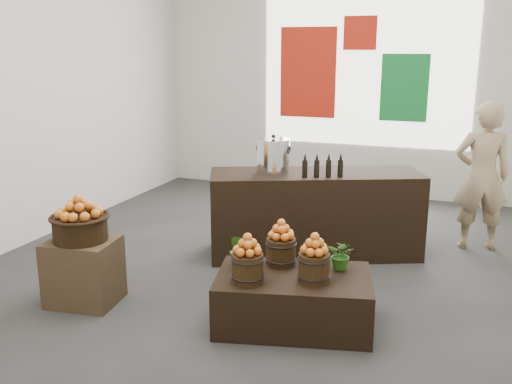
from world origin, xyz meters
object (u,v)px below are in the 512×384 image
at_px(crate, 84,271).
at_px(wicker_basket, 80,229).
at_px(display_table, 293,300).
at_px(counter, 315,214).
at_px(stock_pot_left, 273,157).
at_px(shopper, 482,176).

bearing_deg(crate, wicker_basket, 0.00).
bearing_deg(crate, display_table, 7.78).
relative_size(display_table, counter, 0.55).
xyz_separation_m(wicker_basket, display_table, (1.93, 0.26, -0.49)).
xyz_separation_m(wicker_basket, counter, (1.65, 1.99, -0.24)).
bearing_deg(wicker_basket, counter, 50.35).
relative_size(wicker_basket, stock_pot_left, 1.35).
distance_m(counter, stock_pot_left, 0.81).
bearing_deg(counter, stock_pot_left, 180.00).
bearing_deg(shopper, counter, 13.84).
relative_size(display_table, shopper, 0.75).
bearing_deg(shopper, display_table, 47.91).
height_order(counter, stock_pot_left, stock_pot_left).
distance_m(display_table, shopper, 3.04).
bearing_deg(display_table, shopper, 47.36).
distance_m(crate, shopper, 4.46).
distance_m(display_table, stock_pot_left, 1.92).
bearing_deg(wicker_basket, display_table, 7.78).
relative_size(display_table, stock_pot_left, 3.58).
xyz_separation_m(counter, shopper, (1.72, 0.87, 0.38)).
relative_size(counter, shopper, 1.35).
xyz_separation_m(wicker_basket, shopper, (3.37, 2.86, 0.15)).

